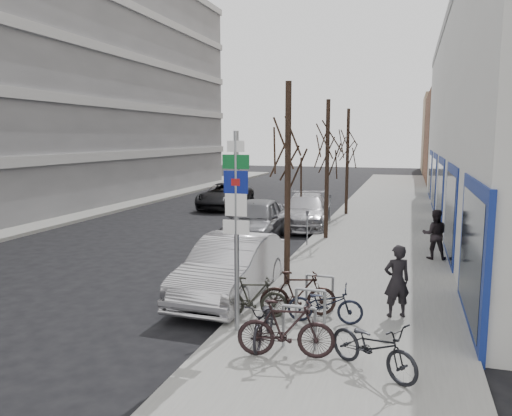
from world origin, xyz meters
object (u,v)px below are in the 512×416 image
Objects in this scene: parked_car_back at (306,211)px; meter_mid at (307,224)px; pedestrian_far at (435,234)px; pedestrian_near at (397,281)px; bike_far_inner at (298,293)px; bike_mid_curb at (325,300)px; tree_mid at (328,136)px; parked_car_mid at (255,220)px; meter_front at (266,259)px; tree_near at (288,136)px; parked_car_front at (231,267)px; bike_mid_inner at (252,297)px; bike_far_curb at (373,342)px; highway_sign_pole at (236,219)px; bike_near_left at (264,318)px; tree_far at (348,137)px; bike_rack at (310,303)px; bike_near_right at (286,328)px; meter_back at (330,205)px; lane_car at (225,196)px.

meter_mid is at bearing -84.38° from parked_car_back.
pedestrian_near is at bearing 77.22° from pedestrian_far.
bike_mid_curb is at bearing -127.23° from bike_far_inner.
tree_mid reaches higher than bike_far_inner.
bike_far_inner is 0.34× the size of parked_car_mid.
pedestrian_far is at bearing -19.07° from parked_car_mid.
bike_far_inner is 1.05× the size of pedestrian_near.
meter_mid is (0.00, 5.50, 0.00)m from meter_front.
tree_near is 5.95m from meter_mid.
meter_front is 3.55m from pedestrian_near.
pedestrian_near is at bearing -7.83° from parked_car_front.
bike_mid_inner is 1.02m from bike_far_inner.
pedestrian_near is (0.29, 2.86, 0.27)m from bike_far_curb.
parked_car_back reaches higher than meter_mid.
pedestrian_near is (3.34, -6.72, 0.04)m from meter_mid.
highway_sign_pole reaches higher than meter_mid.
bike_mid_inner is at bearing 90.97° from bike_mid_curb.
bike_near_left is 0.94× the size of bike_far_inner.
tree_mid is 3.23× the size of bike_far_inner.
tree_far reaches higher than bike_mid_inner.
bike_far_inner reaches higher than bike_rack.
bike_near_right is at bearing -69.07° from meter_front.
meter_front is 5.10m from bike_far_curb.
meter_mid is 8.98m from bike_near_left.
tree_far is 17.81m from bike_near_right.
meter_back is (0.00, 11.00, 0.00)m from meter_front.
pedestrian_far reaches higher than lane_car.
pedestrian_far reaches higher than bike_near_left.
parked_car_front is (-0.75, -0.58, -0.14)m from meter_front.
bike_mid_curb is 0.32× the size of parked_car_mid.
bike_rack is 2.92m from meter_front.
bike_near_left is (0.71, -0.41, -1.82)m from highway_sign_pole.
tree_mid is 4.69m from parked_car_back.
tree_near is 10.98m from meter_back.
tree_far is 10.20m from pedestrian_far.
highway_sign_pole reaches higher than lane_car.
meter_mid is at bearing -6.48° from bike_far_inner.
bike_rack is 8.07m from meter_mid.
highway_sign_pole reaches higher than pedestrian_far.
meter_front is 2.82m from bike_mid_curb.
tree_far is 5.09m from parked_car_back.
pedestrian_far is (1.03, 5.84, 0.01)m from pedestrian_near.
parked_car_mid is (-2.23, 6.23, -0.07)m from meter_front.
tree_mid is at bearing 10.74° from parked_car_mid.
lane_car is at bearing 126.02° from meter_mid.
tree_near is at bearing -84.86° from meter_mid.
bike_far_curb is 14.59m from parked_car_back.
bike_mid_curb is 0.91× the size of bike_far_curb.
parked_car_front is at bearing 42.08° from bike_far_inner.
parked_car_front is at bearing -99.00° from tree_mid.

